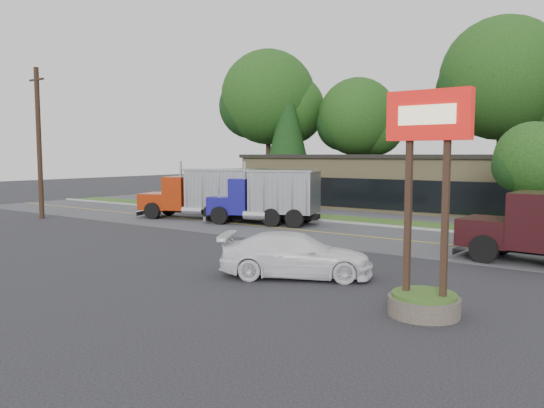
{
  "coord_description": "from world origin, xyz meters",
  "views": [
    {
      "loc": [
        15.33,
        -16.11,
        4.28
      ],
      "look_at": [
        -0.26,
        5.43,
        1.8
      ],
      "focal_mm": 35.0,
      "sensor_mm": 36.0,
      "label": 1
    }
  ],
  "objects_px": {
    "utility_pole": "(39,142)",
    "rally_car": "(296,255)",
    "dump_truck_blue": "(270,195)",
    "bilo_sign": "(426,240)",
    "dump_truck_red": "(210,192)"
  },
  "relations": [
    {
      "from": "dump_truck_red",
      "to": "utility_pole",
      "type": "bearing_deg",
      "value": 14.7
    },
    {
      "from": "rally_car",
      "to": "dump_truck_blue",
      "type": "bearing_deg",
      "value": 11.15
    },
    {
      "from": "bilo_sign",
      "to": "dump_truck_blue",
      "type": "bearing_deg",
      "value": 138.65
    },
    {
      "from": "utility_pole",
      "to": "rally_car",
      "type": "bearing_deg",
      "value": -10.35
    },
    {
      "from": "dump_truck_blue",
      "to": "rally_car",
      "type": "bearing_deg",
      "value": 113.24
    },
    {
      "from": "utility_pole",
      "to": "bilo_sign",
      "type": "bearing_deg",
      "value": -11.89
    },
    {
      "from": "utility_pole",
      "to": "rally_car",
      "type": "relative_size",
      "value": 1.88
    },
    {
      "from": "utility_pole",
      "to": "dump_truck_red",
      "type": "distance_m",
      "value": 11.84
    },
    {
      "from": "dump_truck_blue",
      "to": "dump_truck_red",
      "type": "bearing_deg",
      "value": -13.81
    },
    {
      "from": "dump_truck_blue",
      "to": "rally_car",
      "type": "distance_m",
      "value": 14.12
    },
    {
      "from": "rally_car",
      "to": "bilo_sign",
      "type": "bearing_deg",
      "value": -137.21
    },
    {
      "from": "rally_car",
      "to": "dump_truck_red",
      "type": "bearing_deg",
      "value": 23.83
    },
    {
      "from": "bilo_sign",
      "to": "rally_car",
      "type": "height_order",
      "value": "bilo_sign"
    },
    {
      "from": "bilo_sign",
      "to": "rally_car",
      "type": "xyz_separation_m",
      "value": [
        -5.24,
        1.75,
        -1.25
      ]
    },
    {
      "from": "bilo_sign",
      "to": "rally_car",
      "type": "bearing_deg",
      "value": 161.52
    }
  ]
}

